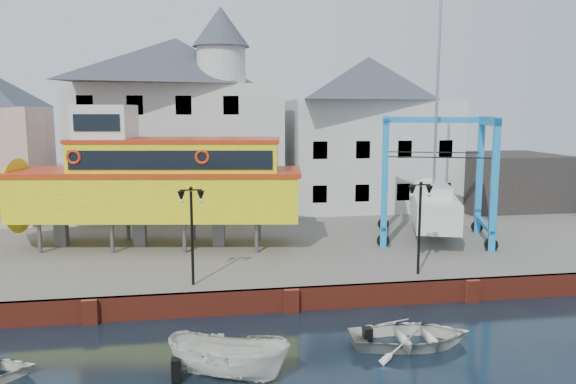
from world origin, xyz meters
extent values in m
plane|color=black|center=(0.00, 0.00, 0.00)|extent=(140.00, 140.00, 0.00)
cube|color=#5E5952|center=(0.00, 11.00, 0.50)|extent=(44.00, 22.00, 1.00)
cube|color=maroon|center=(0.00, 0.12, 0.50)|extent=(44.00, 0.25, 1.00)
cube|color=maroon|center=(-8.00, -0.05, 0.50)|extent=(0.60, 0.36, 1.00)
cube|color=maroon|center=(0.00, -0.05, 0.50)|extent=(0.60, 0.36, 1.00)
cube|color=maroon|center=(8.00, -0.05, 0.50)|extent=(0.60, 0.36, 1.00)
cube|color=#B9BAB2|center=(-5.00, 18.50, 5.50)|extent=(14.00, 8.00, 9.00)
pyramid|color=#30353E|center=(-5.00, 18.50, 11.60)|extent=(14.00, 8.00, 3.20)
cube|color=black|center=(-10.50, 14.54, 2.60)|extent=(1.00, 0.08, 1.20)
cube|color=black|center=(-7.50, 14.54, 2.60)|extent=(1.00, 0.08, 1.20)
cube|color=black|center=(-4.50, 14.54, 2.60)|extent=(1.00, 0.08, 1.20)
cube|color=black|center=(-1.50, 14.54, 2.60)|extent=(1.00, 0.08, 1.20)
cube|color=black|center=(-10.50, 14.54, 5.60)|extent=(1.00, 0.08, 1.20)
cube|color=black|center=(-7.50, 14.54, 5.60)|extent=(1.00, 0.08, 1.20)
cube|color=black|center=(-4.50, 14.54, 5.60)|extent=(1.00, 0.08, 1.20)
cube|color=black|center=(-1.50, 14.54, 5.60)|extent=(1.00, 0.08, 1.20)
cube|color=black|center=(-10.50, 14.54, 8.60)|extent=(1.00, 0.08, 1.20)
cube|color=black|center=(-7.50, 14.54, 8.60)|extent=(1.00, 0.08, 1.20)
cube|color=black|center=(-4.50, 14.54, 8.60)|extent=(1.00, 0.08, 1.20)
cube|color=black|center=(-1.50, 14.54, 8.60)|extent=(1.00, 0.08, 1.20)
cylinder|color=#B9BAB2|center=(-2.00, 16.10, 11.20)|extent=(3.20, 3.20, 2.40)
cone|color=#30353E|center=(-2.00, 16.10, 13.70)|extent=(3.80, 3.80, 2.60)
cube|color=#B9BAB2|center=(9.00, 19.00, 5.00)|extent=(12.00, 8.00, 8.00)
pyramid|color=#30353E|center=(9.00, 19.00, 10.60)|extent=(12.00, 8.00, 3.20)
cube|color=black|center=(4.50, 15.04, 2.60)|extent=(1.00, 0.08, 1.20)
cube|color=black|center=(7.50, 15.04, 2.60)|extent=(1.00, 0.08, 1.20)
cube|color=black|center=(10.50, 15.04, 2.60)|extent=(1.00, 0.08, 1.20)
cube|color=black|center=(13.50, 15.04, 2.60)|extent=(1.00, 0.08, 1.20)
cube|color=black|center=(4.50, 15.04, 5.60)|extent=(1.00, 0.08, 1.20)
cube|color=black|center=(7.50, 15.04, 5.60)|extent=(1.00, 0.08, 1.20)
cube|color=black|center=(10.50, 15.04, 5.60)|extent=(1.00, 0.08, 1.20)
cube|color=black|center=(13.50, 15.04, 5.60)|extent=(1.00, 0.08, 1.20)
cube|color=#262322|center=(19.00, 17.00, 3.00)|extent=(8.00, 7.00, 4.00)
cylinder|color=black|center=(-4.00, 1.20, 3.00)|extent=(0.12, 0.12, 4.00)
cube|color=black|center=(-4.00, 1.20, 5.05)|extent=(0.90, 0.06, 0.06)
sphere|color=black|center=(-4.00, 1.20, 5.12)|extent=(0.16, 0.16, 0.16)
cone|color=black|center=(-4.40, 1.20, 4.78)|extent=(0.32, 0.32, 0.45)
sphere|color=silver|center=(-4.40, 1.20, 4.60)|extent=(0.18, 0.18, 0.18)
cone|color=black|center=(-3.60, 1.20, 4.78)|extent=(0.32, 0.32, 0.45)
sphere|color=silver|center=(-3.60, 1.20, 4.60)|extent=(0.18, 0.18, 0.18)
cylinder|color=black|center=(6.00, 1.20, 3.00)|extent=(0.12, 0.12, 4.00)
cube|color=black|center=(6.00, 1.20, 5.05)|extent=(0.90, 0.06, 0.06)
sphere|color=black|center=(6.00, 1.20, 5.12)|extent=(0.16, 0.16, 0.16)
cone|color=black|center=(5.60, 1.20, 4.78)|extent=(0.32, 0.32, 0.45)
sphere|color=silver|center=(5.60, 1.20, 4.60)|extent=(0.18, 0.18, 0.18)
cone|color=black|center=(6.40, 1.20, 4.78)|extent=(0.32, 0.32, 0.45)
sphere|color=silver|center=(6.40, 1.20, 4.60)|extent=(0.18, 0.18, 0.18)
cylinder|color=#59595E|center=(-11.82, 7.81, 1.80)|extent=(0.23, 0.23, 1.59)
cylinder|color=#59595E|center=(-11.36, 10.75, 1.80)|extent=(0.23, 0.23, 1.59)
cylinder|color=#59595E|center=(-8.14, 7.24, 1.80)|extent=(0.23, 0.23, 1.59)
cylinder|color=#59595E|center=(-7.68, 10.18, 1.80)|extent=(0.23, 0.23, 1.59)
cylinder|color=#59595E|center=(-4.46, 6.67, 1.80)|extent=(0.23, 0.23, 1.59)
cylinder|color=#59595E|center=(-4.01, 9.61, 1.80)|extent=(0.23, 0.23, 1.59)
cylinder|color=#59595E|center=(-0.79, 6.10, 1.80)|extent=(0.23, 0.23, 1.59)
cylinder|color=#59595E|center=(-0.33, 9.04, 1.80)|extent=(0.23, 0.23, 1.59)
cube|color=#59595E|center=(-11.06, 9.20, 1.80)|extent=(0.71, 0.62, 1.59)
cube|color=#59595E|center=(-6.86, 8.55, 1.80)|extent=(0.71, 0.62, 1.59)
cube|color=#59595E|center=(-2.66, 7.89, 1.80)|extent=(0.71, 0.62, 1.59)
cube|color=gold|center=(-5.81, 8.38, 3.76)|extent=(15.33, 6.27, 2.34)
cube|color=#B42B0F|center=(-5.81, 8.38, 5.04)|extent=(15.67, 6.49, 0.23)
cube|color=gold|center=(-4.76, 8.22, 5.78)|extent=(11.06, 5.20, 1.70)
cube|color=black|center=(-5.04, 6.40, 5.84)|extent=(10.09, 1.62, 0.96)
cube|color=black|center=(-4.48, 10.04, 5.84)|extent=(10.09, 1.62, 0.96)
cube|color=#B42B0F|center=(-4.76, 8.22, 6.73)|extent=(11.29, 5.34, 0.19)
cube|color=silver|center=(-8.44, 8.79, 7.60)|extent=(3.15, 3.15, 1.93)
cube|color=black|center=(-8.65, 7.40, 7.68)|extent=(2.30, 0.42, 0.85)
torus|color=#B42B0F|center=(-9.78, 7.09, 6.00)|extent=(0.76, 0.26, 0.74)
torus|color=#B42B0F|center=(-3.47, 6.11, 6.00)|extent=(0.76, 0.26, 0.74)
cube|color=#0F71B5|center=(6.08, 6.25, 4.45)|extent=(0.44, 0.44, 6.89)
cylinder|color=black|center=(6.08, 6.25, 1.34)|extent=(0.73, 0.45, 0.69)
cube|color=#0F71B5|center=(7.55, 10.58, 4.45)|extent=(0.44, 0.44, 6.89)
cylinder|color=black|center=(7.55, 10.58, 1.34)|extent=(0.73, 0.45, 0.69)
cube|color=#0F71B5|center=(11.34, 4.46, 4.45)|extent=(0.44, 0.44, 6.89)
cylinder|color=black|center=(11.34, 4.46, 1.34)|extent=(0.73, 0.45, 0.69)
cube|color=#0F71B5|center=(12.82, 8.80, 4.45)|extent=(0.44, 0.44, 6.89)
cylinder|color=black|center=(12.82, 8.80, 1.34)|extent=(0.73, 0.45, 0.69)
cube|color=#0F71B5|center=(6.81, 8.42, 7.72)|extent=(1.91, 4.77, 0.48)
cube|color=#0F71B5|center=(6.81, 8.42, 1.98)|extent=(1.81, 4.74, 0.21)
cube|color=#0F71B5|center=(12.08, 6.63, 7.72)|extent=(1.91, 4.77, 0.48)
cube|color=#0F71B5|center=(12.08, 6.63, 1.98)|extent=(1.81, 4.74, 0.21)
cube|color=#0F71B5|center=(10.18, 9.69, 7.72)|extent=(5.70, 2.23, 0.34)
cube|color=silver|center=(9.45, 7.52, 2.77)|extent=(4.52, 7.72, 1.57)
cone|color=silver|center=(10.86, 11.67, 2.77)|extent=(2.65, 2.22, 2.26)
cube|color=#59595E|center=(9.45, 7.52, 1.64)|extent=(0.79, 1.75, 0.69)
cube|color=silver|center=(9.29, 7.06, 3.85)|extent=(2.44, 3.30, 0.59)
cylinder|color=#99999E|center=(9.61, 7.99, 8.97)|extent=(0.20, 0.20, 10.83)
cube|color=black|center=(8.88, 5.85, 5.83)|extent=(5.06, 1.82, 0.05)
cube|color=black|center=(10.02, 9.20, 5.83)|extent=(5.06, 1.82, 0.05)
imported|color=silver|center=(-2.90, -5.39, 0.00)|extent=(4.31, 3.10, 1.56)
imported|color=silver|center=(3.67, -3.93, 0.00)|extent=(4.59, 3.42, 0.91)
camera|label=1|loc=(-3.69, -22.03, 8.36)|focal=35.00mm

